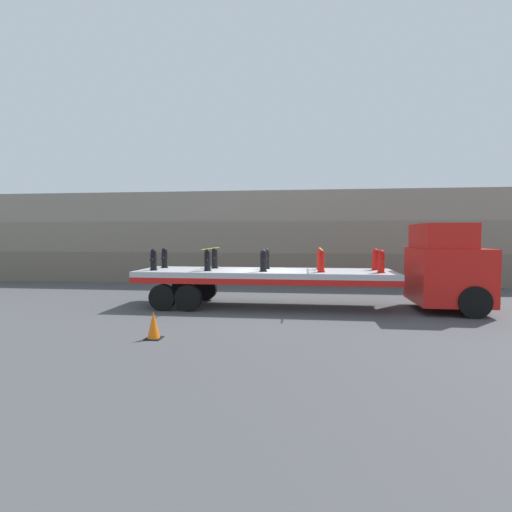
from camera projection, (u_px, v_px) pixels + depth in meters
name	position (u px, v px, depth m)	size (l,w,h in m)	color
ground_plane	(265.00, 307.00, 14.64)	(120.00, 120.00, 0.00)	#474749
rock_cliff	(279.00, 237.00, 22.48)	(60.00, 3.30, 5.01)	#706656
truck_cab	(449.00, 267.00, 13.77)	(2.30, 2.75, 3.02)	red
flatbed_trailer	(251.00, 277.00, 14.64)	(9.23, 2.66, 1.35)	#B2B2B7
fire_hydrant_black_near_0	(154.00, 260.00, 14.49)	(0.28, 0.48, 0.78)	black
fire_hydrant_black_far_0	(164.00, 258.00, 15.61)	(0.28, 0.48, 0.78)	black
fire_hydrant_black_near_1	(207.00, 260.00, 14.24)	(0.28, 0.48, 0.78)	black
fire_hydrant_black_far_1	(215.00, 258.00, 15.36)	(0.28, 0.48, 0.78)	black
fire_hydrant_black_near_2	(263.00, 261.00, 13.99)	(0.28, 0.48, 0.78)	black
fire_hydrant_black_far_2	(266.00, 259.00, 15.11)	(0.28, 0.48, 0.78)	black
fire_hydrant_red_near_3	(321.00, 261.00, 13.74)	(0.28, 0.48, 0.78)	red
fire_hydrant_red_far_3	(320.00, 259.00, 14.86)	(0.28, 0.48, 0.78)	red
fire_hydrant_red_near_4	(381.00, 262.00, 13.49)	(0.28, 0.48, 0.78)	red
fire_hydrant_red_far_4	(375.00, 260.00, 14.61)	(0.28, 0.48, 0.78)	red
cargo_strap_rear	(211.00, 248.00, 14.78)	(0.05, 2.77, 0.01)	yellow
cargo_strap_middle	(321.00, 249.00, 14.28)	(0.05, 2.77, 0.01)	yellow
traffic_cone	(154.00, 325.00, 10.06)	(0.40, 0.40, 0.70)	black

